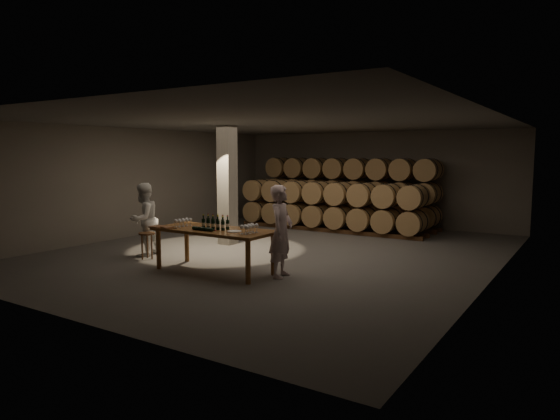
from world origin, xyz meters
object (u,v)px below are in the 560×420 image
Objects in this scene: tasting_table at (214,234)px; plate at (234,231)px; notebook_near at (167,227)px; person_man at (281,231)px; person_woman at (144,219)px; stool at (147,237)px; bottle_cluster at (215,224)px.

plate is (0.59, -0.08, 0.11)m from tasting_table.
person_man is (2.30, 0.82, 0.00)m from notebook_near.
person_man is 3.92m from person_woman.
person_man is (1.41, 0.37, 0.12)m from tasting_table.
person_man is at bearing 81.70° from person_woman.
notebook_near reaches higher than plate.
notebook_near is (-0.89, -0.45, 0.12)m from tasting_table.
person_man is (0.82, 0.45, 0.01)m from plate.
tasting_table is at bearing 93.73° from person_man.
person_woman is at bearing 145.24° from stool.
person_man reaches higher than person_woman.
person_man reaches higher than tasting_table.
bottle_cluster reaches higher than plate.
bottle_cluster is at bearing 43.70° from notebook_near.
notebook_near is at bearing -153.18° from tasting_table.
tasting_table is 8.97× the size of plate.
person_woman is (-2.55, 0.38, -0.13)m from bottle_cluster.
stool is (-2.74, 0.21, -0.40)m from plate.
bottle_cluster is at bearing 93.86° from person_man.
bottle_cluster is 2.25m from stool.
person_man reaches higher than stool.
tasting_table is 1.46m from person_man.
plate is at bearing 107.53° from person_man.
person_woman reaches higher than plate.
person_woman is (-0.36, 0.25, 0.37)m from stool.
plate is 0.93m from person_man.
notebook_near is at bearing 98.65° from person_man.
bottle_cluster is 0.34× the size of person_woman.
notebook_near is at bearing -153.76° from bottle_cluster.
person_man is (3.56, 0.24, 0.41)m from stool.
plate is 1.53m from notebook_near.
stool is 0.35× the size of person_woman.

